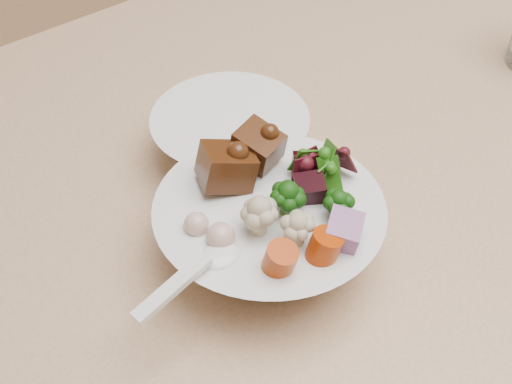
# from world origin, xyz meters

# --- Properties ---
(chair_far) EXTENTS (0.47, 0.47, 0.93)m
(chair_far) POSITION_xyz_m (-0.38, 0.89, 0.52)
(chair_far) COLOR tan
(chair_far) RESTS_ON ground
(food_bowl) EXTENTS (0.19, 0.19, 0.11)m
(food_bowl) POSITION_xyz_m (-0.46, 0.17, 0.85)
(food_bowl) COLOR white
(food_bowl) RESTS_ON dining_table
(soup_spoon) EXTENTS (0.10, 0.04, 0.02)m
(soup_spoon) POSITION_xyz_m (-0.53, 0.14, 0.87)
(soup_spoon) COLOR white
(soup_spoon) RESTS_ON food_bowl
(side_bowl) EXTENTS (0.15, 0.15, 0.05)m
(side_bowl) POSITION_xyz_m (-0.42, 0.29, 0.84)
(side_bowl) COLOR white
(side_bowl) RESTS_ON dining_table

